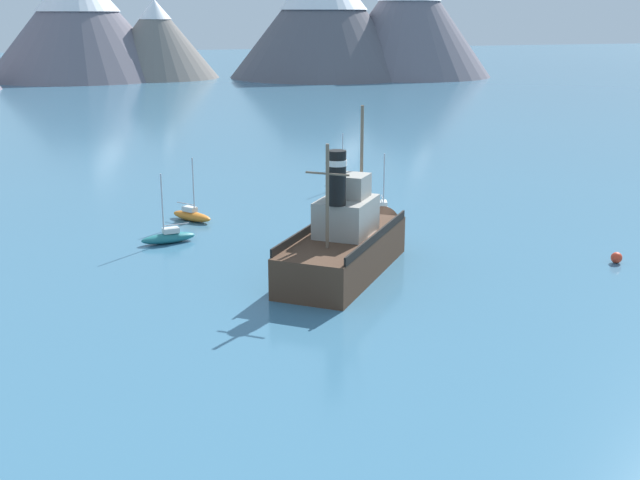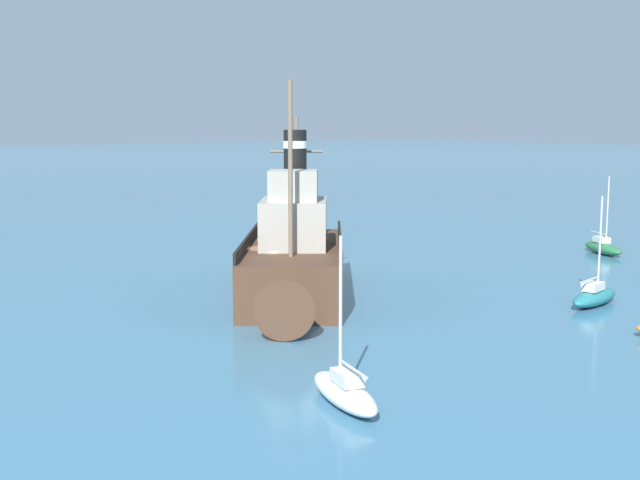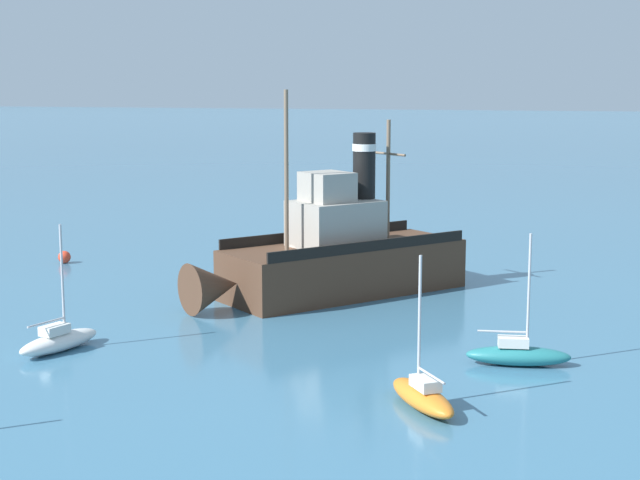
# 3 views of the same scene
# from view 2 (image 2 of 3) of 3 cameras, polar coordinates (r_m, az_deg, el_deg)

# --- Properties ---
(ground_plane) EXTENTS (600.00, 600.00, 0.00)m
(ground_plane) POSITION_cam_2_polar(r_m,az_deg,el_deg) (37.34, -2.95, -4.24)
(ground_plane) COLOR teal
(old_tugboat) EXTENTS (11.88, 13.17, 9.90)m
(old_tugboat) POSITION_cam_2_polar(r_m,az_deg,el_deg) (37.32, -1.87, -1.38)
(old_tugboat) COLOR #4C3323
(old_tugboat) RESTS_ON ground
(sailboat_green) EXTENTS (2.75, 3.87, 4.90)m
(sailboat_green) POSITION_cam_2_polar(r_m,az_deg,el_deg) (53.41, 19.47, -0.48)
(sailboat_green) COLOR #286B3D
(sailboat_green) RESTS_ON ground
(sailboat_white) EXTENTS (2.18, 3.96, 4.90)m
(sailboat_white) POSITION_cam_2_polar(r_m,az_deg,el_deg) (23.51, 1.76, -10.66)
(sailboat_white) COLOR white
(sailboat_white) RESTS_ON ground
(sailboat_teal) EXTENTS (3.92, 1.63, 4.90)m
(sailboat_teal) POSITION_cam_2_polar(r_m,az_deg,el_deg) (38.09, 18.93, -3.78)
(sailboat_teal) COLOR #23757A
(sailboat_teal) RESTS_ON ground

